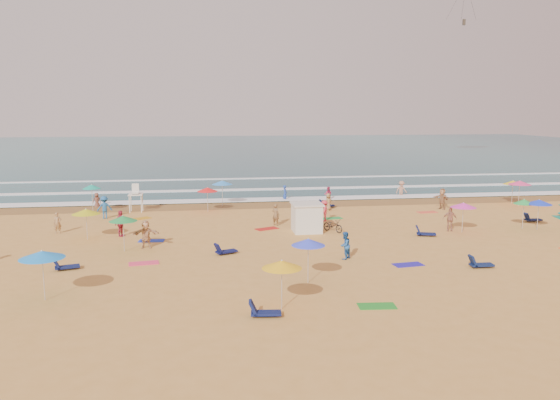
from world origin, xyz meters
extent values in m
plane|color=gold|center=(0.00, 0.00, 0.00)|extent=(220.00, 220.00, 0.00)
cube|color=#0C4756|center=(0.00, 84.00, 0.00)|extent=(220.00, 140.00, 0.18)
plane|color=olive|center=(0.00, 12.50, 0.01)|extent=(220.00, 220.00, 0.00)
cube|color=white|center=(0.00, 15.00, 0.10)|extent=(200.00, 2.20, 0.05)
cube|color=white|center=(0.00, 22.00, 0.10)|extent=(200.00, 1.60, 0.05)
cube|color=white|center=(0.00, 32.00, 0.10)|extent=(200.00, 1.20, 0.05)
cube|color=silver|center=(1.01, 0.57, 1.00)|extent=(2.00, 2.00, 2.00)
cube|color=silver|center=(1.01, 0.57, 2.06)|extent=(2.20, 2.20, 0.12)
imported|color=black|center=(2.91, 0.27, 0.47)|extent=(1.55, 1.83, 0.95)
cone|color=#F135B8|center=(12.20, -1.23, 2.02)|extent=(1.83, 1.83, 0.35)
cone|color=#CFCE15|center=(-14.40, 0.23, 1.97)|extent=(1.89, 1.89, 0.35)
cone|color=yellow|center=(22.79, 9.97, 2.02)|extent=(1.80, 1.80, 0.35)
cone|color=green|center=(17.29, -0.67, 2.06)|extent=(1.55, 1.55, 0.35)
cone|color=#348EEE|center=(-4.68, 12.50, 2.19)|extent=(1.91, 1.91, 0.35)
cone|color=#384AFF|center=(-1.20, -11.28, 2.16)|extent=(1.72, 1.72, 0.35)
cone|color=#FF3882|center=(22.58, 8.51, 2.19)|extent=(2.04, 2.04, 0.35)
cone|color=#FF1A1B|center=(-6.08, 9.62, 1.98)|extent=(1.79, 1.79, 0.35)
cone|color=green|center=(-11.44, -3.39, 2.12)|extent=(1.74, 1.74, 0.35)
cone|color=#1C8BF4|center=(-13.89, -12.10, 2.20)|extent=(2.04, 2.04, 0.35)
cone|color=#15AC8E|center=(-15.94, 10.40, 2.32)|extent=(1.53, 1.53, 0.35)
cone|color=yellow|center=(-3.08, -14.81, 2.07)|extent=(1.79, 1.79, 0.35)
cone|color=#1B38ED|center=(18.13, -1.22, 2.10)|extent=(1.85, 1.85, 0.35)
cube|color=#0F184B|center=(-14.04, -7.08, 0.17)|extent=(1.40, 0.89, 0.34)
cube|color=#0F194E|center=(-3.88, -15.64, 0.17)|extent=(1.35, 0.69, 0.34)
cube|color=#0E1246|center=(-5.10, -4.96, 0.17)|extent=(1.42, 1.02, 0.34)
cube|color=#0E1C49|center=(9.05, -9.96, 0.17)|extent=(1.31, 0.59, 0.34)
cube|color=#0E1646|center=(9.11, -2.05, 0.17)|extent=(1.41, 0.92, 0.34)
cube|color=#0E1947|center=(19.61, 1.56, 0.17)|extent=(1.31, 0.59, 0.34)
cube|color=#0E174A|center=(4.81, 10.31, 0.17)|extent=(1.32, 0.60, 0.34)
cube|color=#1F35C7|center=(-10.01, -0.77, 0.01)|extent=(1.77, 1.01, 0.03)
cube|color=#238D27|center=(1.24, -15.09, 0.01)|extent=(1.77, 1.01, 0.03)
cube|color=orange|center=(-11.62, 7.26, 0.01)|extent=(1.89, 1.65, 0.03)
cube|color=#F83A62|center=(-9.96, -6.38, 0.01)|extent=(1.80, 1.09, 0.03)
cube|color=red|center=(-1.78, 1.91, 0.01)|extent=(1.90, 1.46, 0.03)
cube|color=#261BAD|center=(5.15, -8.84, 0.01)|extent=(1.79, 1.06, 0.03)
cube|color=green|center=(3.99, 5.16, 0.01)|extent=(1.81, 1.11, 0.03)
cube|color=#EB5037|center=(12.89, 6.66, 0.01)|extent=(1.79, 1.04, 0.03)
imported|color=#B92E47|center=(-12.26, 0.93, 0.93)|extent=(0.94, 1.17, 1.85)
imported|color=#C6315E|center=(5.78, 14.26, 0.55)|extent=(0.95, 0.85, 1.60)
imported|color=tan|center=(13.84, 15.56, 0.68)|extent=(1.28, 0.84, 1.86)
imported|color=#2560B0|center=(1.85, -7.09, 0.83)|extent=(1.02, 1.02, 1.67)
imported|color=#A77F4D|center=(4.55, 8.85, 0.76)|extent=(0.88, 0.85, 1.53)
imported|color=#A47A4B|center=(-16.91, 2.57, 0.76)|extent=(0.63, 0.49, 1.52)
imported|color=#B07B51|center=(14.82, 7.98, 0.94)|extent=(1.22, 1.83, 1.89)
imported|color=tan|center=(-10.16, -2.69, 0.91)|extent=(1.72, 0.68, 1.81)
imported|color=#215E9D|center=(-14.49, 7.77, 0.93)|extent=(1.34, 0.98, 1.87)
imported|color=tan|center=(11.50, -0.63, 0.88)|extent=(1.11, 0.75, 1.76)
imported|color=brown|center=(-0.94, 3.11, 0.85)|extent=(0.73, 0.71, 1.69)
imported|color=brown|center=(-16.20, 13.75, 0.52)|extent=(0.88, 0.75, 1.53)
imported|color=#2342A5|center=(1.58, 14.93, 0.62)|extent=(0.42, 0.64, 1.74)
imported|color=#E43947|center=(3.14, 4.20, 0.85)|extent=(1.04, 1.26, 1.69)
cube|color=#3F3326|center=(34.53, 45.72, 22.42)|extent=(0.40, 0.30, 0.90)
camera|label=1|loc=(-6.44, -37.83, 8.76)|focal=35.00mm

